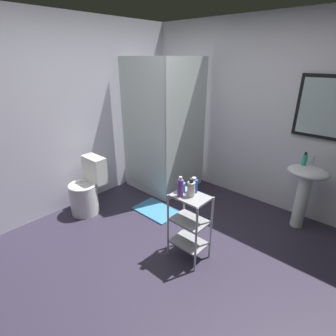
% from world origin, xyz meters
% --- Properties ---
extents(ground_plane, '(4.20, 4.20, 0.02)m').
position_xyz_m(ground_plane, '(0.00, 0.00, -0.01)').
color(ground_plane, '#2F293C').
extents(wall_back, '(4.20, 0.14, 2.50)m').
position_xyz_m(wall_back, '(0.01, 1.85, 1.25)').
color(wall_back, silver).
rests_on(wall_back, ground_plane).
extents(wall_left, '(0.10, 4.20, 2.50)m').
position_xyz_m(wall_left, '(-1.85, 0.00, 1.25)').
color(wall_left, silver).
rests_on(wall_left, ground_plane).
extents(shower_stall, '(0.92, 0.92, 2.00)m').
position_xyz_m(shower_stall, '(-1.19, 1.17, 0.46)').
color(shower_stall, white).
rests_on(shower_stall, ground_plane).
extents(pedestal_sink, '(0.46, 0.37, 0.81)m').
position_xyz_m(pedestal_sink, '(0.79, 1.52, 0.58)').
color(pedestal_sink, white).
rests_on(pedestal_sink, ground_plane).
extents(sink_faucet, '(0.03, 0.03, 0.10)m').
position_xyz_m(sink_faucet, '(0.79, 1.64, 0.86)').
color(sink_faucet, silver).
rests_on(sink_faucet, pedestal_sink).
extents(toilet, '(0.37, 0.49, 0.76)m').
position_xyz_m(toilet, '(-1.48, -0.07, 0.31)').
color(toilet, white).
rests_on(toilet, ground_plane).
extents(storage_cart, '(0.38, 0.28, 0.74)m').
position_xyz_m(storage_cart, '(0.11, 0.15, 0.44)').
color(storage_cart, silver).
rests_on(storage_cart, ground_plane).
extents(hand_soap_bottle, '(0.05, 0.05, 0.16)m').
position_xyz_m(hand_soap_bottle, '(0.72, 1.54, 0.88)').
color(hand_soap_bottle, '#2DBC99').
rests_on(hand_soap_bottle, pedestal_sink).
extents(conditioner_bottle_purple, '(0.06, 0.06, 0.21)m').
position_xyz_m(conditioner_bottle_purple, '(0.04, 0.08, 0.83)').
color(conditioner_bottle_purple, purple).
rests_on(conditioner_bottle_purple, storage_cart).
extents(lotion_bottle_white, '(0.07, 0.07, 0.19)m').
position_xyz_m(lotion_bottle_white, '(0.11, 0.15, 0.82)').
color(lotion_bottle_white, white).
rests_on(lotion_bottle_white, storage_cart).
extents(shampoo_bottle_blue, '(0.08, 0.08, 0.16)m').
position_xyz_m(shampoo_bottle_blue, '(0.08, 0.24, 0.81)').
color(shampoo_bottle_blue, '#264DB0').
rests_on(shampoo_bottle_blue, storage_cart).
extents(rinse_cup, '(0.08, 0.08, 0.10)m').
position_xyz_m(rinse_cup, '(-0.02, 0.16, 0.79)').
color(rinse_cup, '#3870B2').
rests_on(rinse_cup, storage_cart).
extents(bath_mat, '(0.60, 0.40, 0.02)m').
position_xyz_m(bath_mat, '(-0.78, 0.56, 0.01)').
color(bath_mat, teal).
rests_on(bath_mat, ground_plane).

